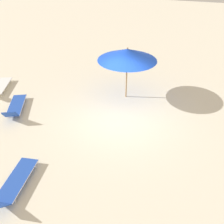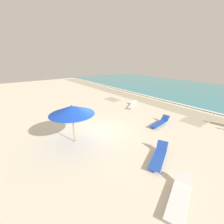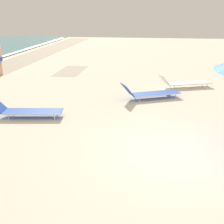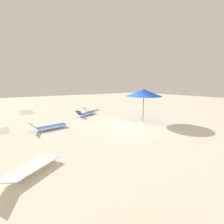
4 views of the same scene
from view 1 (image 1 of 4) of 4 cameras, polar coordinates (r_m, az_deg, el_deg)
ground_plane at (r=10.82m, az=1.80°, el=-1.68°), size 60.00×60.00×0.16m
beach_umbrella at (r=11.43m, az=3.52°, el=12.95°), size 2.70×2.70×2.48m
sun_lounger_under_umbrella at (r=11.92m, az=-21.24°, el=1.12°), size 1.48×2.25×0.61m
sun_lounger_beside_umbrella at (r=8.34m, az=-21.60°, el=-14.97°), size 0.89×2.23×0.58m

